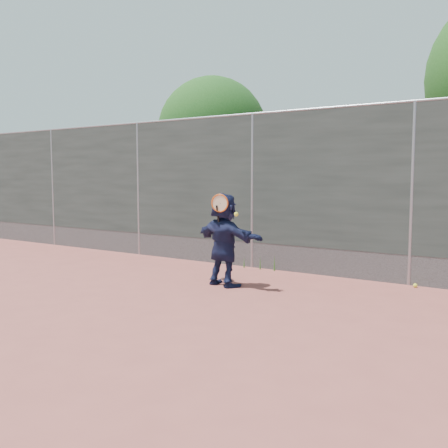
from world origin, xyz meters
The scene contains 7 objects.
ground centered at (0.00, 0.00, 0.00)m, with size 80.00×80.00×0.00m, color #9E4C42.
player centered at (0.45, 1.79, 0.77)m, with size 1.42×0.45×1.53m, color #151B3C.
ball_ground centered at (3.14, 3.35, 0.03)m, with size 0.07×0.07×0.07m, color yellow.
fence centered at (0.00, 3.50, 1.58)m, with size 20.00×0.06×3.03m.
swing_action centered at (0.53, 1.59, 1.34)m, with size 0.51×0.15×0.51m.
tree_left centered at (-2.85, 6.55, 2.94)m, with size 3.15×3.00×4.53m.
weed_clump centered at (0.29, 3.38, 0.13)m, with size 0.68×0.07×0.30m.
Camera 1 is at (4.87, -5.00, 1.79)m, focal length 40.00 mm.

